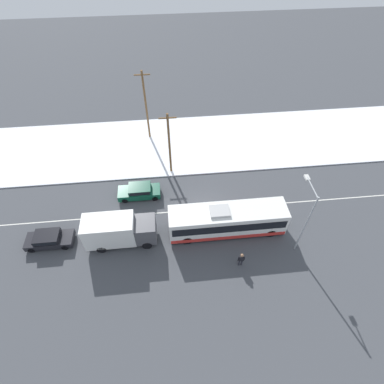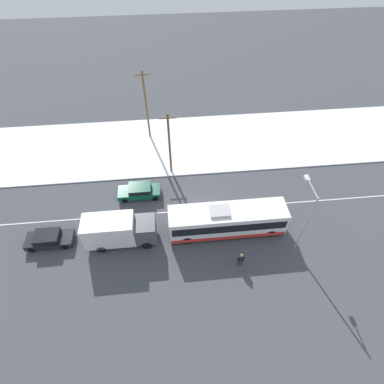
{
  "view_description": "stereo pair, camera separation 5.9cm",
  "coord_description": "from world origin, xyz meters",
  "px_view_note": "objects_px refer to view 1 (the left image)",
  "views": [
    {
      "loc": [
        -3.12,
        -19.32,
        24.36
      ],
      "look_at": [
        -1.04,
        1.3,
        1.4
      ],
      "focal_mm": 28.0,
      "sensor_mm": 36.0,
      "label": 1
    },
    {
      "loc": [
        -3.06,
        -19.32,
        24.36
      ],
      "look_at": [
        -1.04,
        1.3,
        1.4
      ],
      "focal_mm": 28.0,
      "sensor_mm": 36.0,
      "label": 2
    }
  ],
  "objects_px": {
    "utility_pole_roadside": "(169,144)",
    "box_truck": "(118,230)",
    "utility_pole_snowlot": "(146,105)",
    "parked_car_near_truck": "(49,239)",
    "streetlamp": "(306,213)",
    "pedestrian_at_stop": "(241,259)",
    "city_bus": "(227,220)",
    "sedan_car": "(139,191)"
  },
  "relations": [
    {
      "from": "box_truck",
      "to": "streetlamp",
      "type": "xyz_separation_m",
      "value": [
        16.16,
        -1.94,
        2.88
      ]
    },
    {
      "from": "box_truck",
      "to": "streetlamp",
      "type": "distance_m",
      "value": 16.53
    },
    {
      "from": "box_truck",
      "to": "utility_pole_roadside",
      "type": "distance_m",
      "value": 10.74
    },
    {
      "from": "utility_pole_roadside",
      "to": "utility_pole_snowlot",
      "type": "relative_size",
      "value": 0.86
    },
    {
      "from": "box_truck",
      "to": "utility_pole_snowlot",
      "type": "bearing_deg",
      "value": 79.96
    },
    {
      "from": "pedestrian_at_stop",
      "to": "utility_pole_roadside",
      "type": "xyz_separation_m",
      "value": [
        -5.49,
        12.69,
        3.01
      ]
    },
    {
      "from": "utility_pole_snowlot",
      "to": "box_truck",
      "type": "bearing_deg",
      "value": -100.04
    },
    {
      "from": "city_bus",
      "to": "streetlamp",
      "type": "relative_size",
      "value": 1.51
    },
    {
      "from": "box_truck",
      "to": "streetlamp",
      "type": "bearing_deg",
      "value": -6.84
    },
    {
      "from": "pedestrian_at_stop",
      "to": "city_bus",
      "type": "bearing_deg",
      "value": 98.71
    },
    {
      "from": "utility_pole_snowlot",
      "to": "utility_pole_roadside",
      "type": "bearing_deg",
      "value": -70.15
    },
    {
      "from": "city_bus",
      "to": "utility_pole_roadside",
      "type": "bearing_deg",
      "value": 119.06
    },
    {
      "from": "streetlamp",
      "to": "pedestrian_at_stop",
      "type": "bearing_deg",
      "value": -162.85
    },
    {
      "from": "utility_pole_roadside",
      "to": "utility_pole_snowlot",
      "type": "bearing_deg",
      "value": 109.85
    },
    {
      "from": "parked_car_near_truck",
      "to": "streetlamp",
      "type": "height_order",
      "value": "streetlamp"
    },
    {
      "from": "utility_pole_roadside",
      "to": "streetlamp",
      "type": "bearing_deg",
      "value": -45.25
    },
    {
      "from": "pedestrian_at_stop",
      "to": "streetlamp",
      "type": "relative_size",
      "value": 0.24
    },
    {
      "from": "city_bus",
      "to": "sedan_car",
      "type": "height_order",
      "value": "city_bus"
    },
    {
      "from": "utility_pole_roadside",
      "to": "box_truck",
      "type": "bearing_deg",
      "value": -119.97
    },
    {
      "from": "sedan_car",
      "to": "parked_car_near_truck",
      "type": "height_order",
      "value": "sedan_car"
    },
    {
      "from": "parked_car_near_truck",
      "to": "streetlamp",
      "type": "xyz_separation_m",
      "value": [
        22.8,
        -2.36,
        3.89
      ]
    },
    {
      "from": "parked_car_near_truck",
      "to": "pedestrian_at_stop",
      "type": "height_order",
      "value": "pedestrian_at_stop"
    },
    {
      "from": "pedestrian_at_stop",
      "to": "utility_pole_roadside",
      "type": "height_order",
      "value": "utility_pole_roadside"
    },
    {
      "from": "streetlamp",
      "to": "utility_pole_roadside",
      "type": "distance_m",
      "value": 15.52
    },
    {
      "from": "city_bus",
      "to": "streetlamp",
      "type": "xyz_separation_m",
      "value": [
        6.02,
        -2.2,
        3.08
      ]
    },
    {
      "from": "city_bus",
      "to": "utility_pole_snowlot",
      "type": "height_order",
      "value": "utility_pole_snowlot"
    },
    {
      "from": "parked_car_near_truck",
      "to": "utility_pole_snowlot",
      "type": "distance_m",
      "value": 18.5
    },
    {
      "from": "sedan_car",
      "to": "utility_pole_snowlot",
      "type": "xyz_separation_m",
      "value": [
        1.11,
        10.22,
        3.92
      ]
    },
    {
      "from": "utility_pole_roadside",
      "to": "pedestrian_at_stop",
      "type": "bearing_deg",
      "value": -66.6
    },
    {
      "from": "city_bus",
      "to": "streetlamp",
      "type": "height_order",
      "value": "streetlamp"
    },
    {
      "from": "pedestrian_at_stop",
      "to": "parked_car_near_truck",
      "type": "bearing_deg",
      "value": 166.92
    },
    {
      "from": "pedestrian_at_stop",
      "to": "sedan_car",
      "type": "bearing_deg",
      "value": 134.44
    },
    {
      "from": "streetlamp",
      "to": "parked_car_near_truck",
      "type": "bearing_deg",
      "value": 174.1
    },
    {
      "from": "box_truck",
      "to": "sedan_car",
      "type": "xyz_separation_m",
      "value": [
        1.69,
        5.6,
        -0.97
      ]
    },
    {
      "from": "parked_car_near_truck",
      "to": "pedestrian_at_stop",
      "type": "xyz_separation_m",
      "value": [
        17.37,
        -4.03,
        0.34
      ]
    },
    {
      "from": "city_bus",
      "to": "pedestrian_at_stop",
      "type": "height_order",
      "value": "city_bus"
    },
    {
      "from": "utility_pole_roadside",
      "to": "utility_pole_snowlot",
      "type": "height_order",
      "value": "utility_pole_snowlot"
    },
    {
      "from": "streetlamp",
      "to": "utility_pole_snowlot",
      "type": "distance_m",
      "value": 22.22
    },
    {
      "from": "parked_car_near_truck",
      "to": "city_bus",
      "type": "bearing_deg",
      "value": -0.53
    },
    {
      "from": "box_truck",
      "to": "streetlamp",
      "type": "relative_size",
      "value": 0.89
    },
    {
      "from": "utility_pole_snowlot",
      "to": "sedan_car",
      "type": "bearing_deg",
      "value": -96.19
    },
    {
      "from": "streetlamp",
      "to": "utility_pole_roadside",
      "type": "height_order",
      "value": "utility_pole_roadside"
    }
  ]
}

